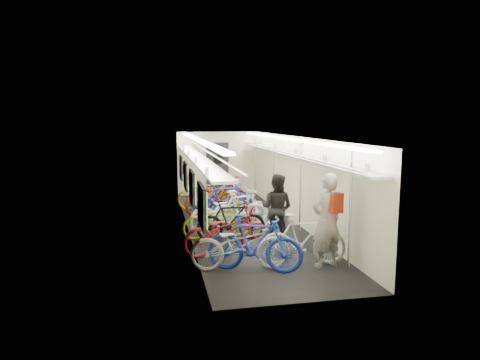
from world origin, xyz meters
name	(u,v)px	position (x,y,z in m)	size (l,w,h in m)	color
train_car_shell	(226,163)	(-0.36, 0.71, 1.66)	(10.00, 10.00, 10.00)	black
bicycle_0	(240,245)	(-0.75, -3.34, 0.50)	(0.66, 1.90, 1.00)	#A9AAAE
bicycle_1	(255,243)	(-0.50, -3.48, 0.55)	(0.52, 1.83, 1.10)	#1A359D
bicycle_2	(227,231)	(-0.85, -2.33, 0.51)	(0.67, 1.92, 1.01)	maroon
bicycle_3	(231,220)	(-0.57, -1.34, 0.49)	(0.46, 1.64, 0.99)	black
bicycle_4	(218,219)	(-0.84, -1.07, 0.47)	(0.62, 1.78, 0.94)	#ADBF12
bicycle_5	(241,208)	(-0.09, -0.07, 0.51)	(0.48, 1.69, 1.01)	white
bicycle_6	(229,211)	(-0.49, -0.58, 0.55)	(0.73, 2.11, 1.11)	silver
bicycle_7	(224,201)	(-0.43, 0.63, 0.58)	(0.55, 1.94, 1.16)	#1C30AA
bicycle_8	(217,195)	(-0.49, 1.73, 0.57)	(0.75, 2.16, 1.14)	maroon
bicycle_9	(220,194)	(-0.32, 2.04, 0.53)	(0.50, 1.77, 1.07)	black
bicycle_10	(207,195)	(-0.72, 2.11, 0.52)	(0.69, 1.97, 1.03)	yellow
bicycle_11	(303,239)	(0.52, -3.30, 0.52)	(0.49, 1.73, 1.04)	silver
bicycle_12	(217,191)	(-0.27, 3.18, 0.45)	(0.60, 1.73, 0.91)	#5B5A5F
passenger_near	(327,220)	(0.93, -3.47, 0.92)	(0.67, 0.44, 1.85)	gray
passenger_mid	(277,208)	(0.46, -1.62, 0.80)	(0.78, 0.61, 1.61)	black
backpack	(336,203)	(1.06, -3.59, 1.28)	(0.26, 0.14, 0.38)	#A12410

